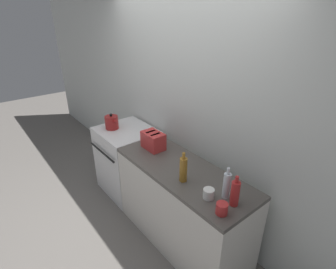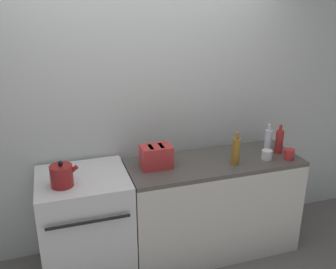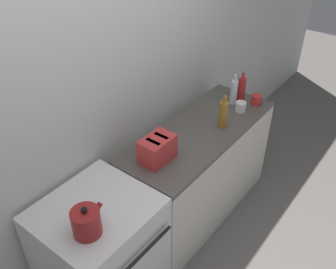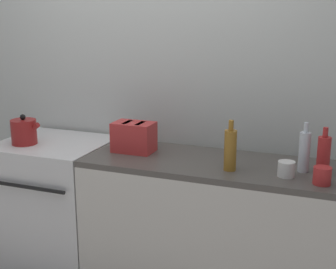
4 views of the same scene
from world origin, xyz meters
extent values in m
cube|color=silver|center=(0.00, 0.71, 1.30)|extent=(8.00, 0.05, 2.60)
cube|color=silver|center=(-0.59, 0.33, 0.45)|extent=(0.72, 0.66, 0.91)
cube|color=black|center=(-0.59, 0.33, 0.90)|extent=(0.71, 0.64, 0.02)
cylinder|color=black|center=(-0.75, 0.19, 0.90)|extent=(0.21, 0.21, 0.01)
cylinder|color=black|center=(-0.43, 0.19, 0.90)|extent=(0.21, 0.21, 0.01)
cylinder|color=black|center=(-0.75, 0.47, 0.90)|extent=(0.21, 0.21, 0.01)
cylinder|color=black|center=(-0.43, 0.47, 0.90)|extent=(0.21, 0.21, 0.01)
cylinder|color=black|center=(-0.59, -0.03, 0.71)|extent=(0.61, 0.02, 0.02)
cube|color=silver|center=(0.54, 0.29, 0.43)|extent=(1.52, 0.59, 0.87)
cube|color=#514C47|center=(0.54, 0.29, 0.89)|extent=(1.52, 0.59, 0.04)
cylinder|color=maroon|center=(-0.74, 0.22, 0.99)|extent=(0.17, 0.17, 0.17)
sphere|color=black|center=(-0.74, 0.22, 1.09)|extent=(0.04, 0.04, 0.04)
cylinder|color=maroon|center=(-0.66, 0.22, 1.02)|extent=(0.10, 0.03, 0.08)
cube|color=red|center=(0.02, 0.32, 1.00)|extent=(0.25, 0.17, 0.19)
cube|color=black|center=(-0.02, 0.32, 1.09)|extent=(0.03, 0.12, 0.01)
cube|color=black|center=(0.07, 0.32, 1.09)|extent=(0.03, 0.12, 0.01)
cylinder|color=#B72828|center=(1.17, 0.27, 1.01)|extent=(0.07, 0.07, 0.21)
cylinder|color=#B72828|center=(1.17, 0.27, 1.14)|extent=(0.03, 0.03, 0.05)
cylinder|color=silver|center=(1.07, 0.30, 1.02)|extent=(0.06, 0.06, 0.22)
cylinder|color=silver|center=(1.07, 0.30, 1.16)|extent=(0.02, 0.02, 0.06)
cylinder|color=#9E6B23|center=(0.68, 0.18, 1.02)|extent=(0.07, 0.07, 0.23)
cylinder|color=#9E6B23|center=(0.68, 0.18, 1.16)|extent=(0.03, 0.03, 0.06)
cylinder|color=white|center=(0.99, 0.18, 0.95)|extent=(0.09, 0.09, 0.08)
cylinder|color=red|center=(1.18, 0.12, 0.95)|extent=(0.09, 0.09, 0.09)
camera|label=1|loc=(2.11, -1.14, 2.30)|focal=28.00mm
camera|label=2|loc=(-0.75, -2.41, 2.25)|focal=40.00mm
camera|label=3|loc=(-1.60, -1.03, 2.61)|focal=40.00mm
camera|label=4|loc=(1.25, -2.27, 1.74)|focal=50.00mm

